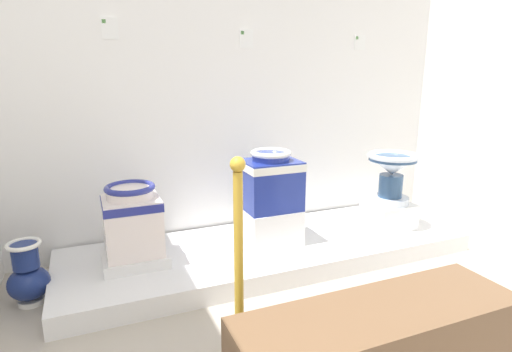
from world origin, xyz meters
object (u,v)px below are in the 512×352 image
object	(u,v)px
info_placard_second	(246,38)
decorative_vase_spare	(28,276)
stanchion_post_near_left	(239,308)
antique_toilet_central_ornate	(392,170)
antique_toilet_pale_glazed	(271,179)
plinth_block_leftmost	(135,257)
plinth_block_pale_glazed	(270,225)
plinth_block_central_ornate	(388,215)
info_placard_third	(360,42)
antique_toilet_leftmost	(132,218)
info_placard_first	(110,28)

from	to	relation	value
info_placard_second	decorative_vase_spare	world-z (taller)	info_placard_second
stanchion_post_near_left	decorative_vase_spare	bearing A→B (deg)	133.42
antique_toilet_central_ornate	stanchion_post_near_left	distance (m)	1.82
antique_toilet_pale_glazed	decorative_vase_spare	world-z (taller)	antique_toilet_pale_glazed
plinth_block_leftmost	plinth_block_pale_glazed	bearing A→B (deg)	-2.05
plinth_block_central_ornate	info_placard_second	size ratio (longest dim) A/B	2.49
info_placard_second	plinth_block_central_ornate	bearing A→B (deg)	-29.03
plinth_block_leftmost	info_placard_third	xyz separation A→B (m)	(1.91, 0.42, 1.36)
antique_toilet_leftmost	info_placard_first	distance (m)	1.21
info_placard_first	info_placard_third	distance (m)	1.92
info_placard_first	stanchion_post_near_left	bearing A→B (deg)	-76.86
stanchion_post_near_left	plinth_block_pale_glazed	bearing A→B (deg)	58.77
antique_toilet_central_ornate	decorative_vase_spare	size ratio (longest dim) A/B	1.03
info_placard_first	decorative_vase_spare	size ratio (longest dim) A/B	0.36
antique_toilet_central_ornate	info_placard_first	bearing A→B (deg)	164.31
info_placard_third	decorative_vase_spare	xyz separation A→B (m)	(-2.50, -0.47, -1.36)
antique_toilet_leftmost	antique_toilet_pale_glazed	distance (m)	0.93
plinth_block_leftmost	stanchion_post_near_left	bearing A→B (deg)	-72.31
info_placard_third	stanchion_post_near_left	size ratio (longest dim) A/B	0.12
plinth_block_leftmost	info_placard_third	distance (m)	2.38
plinth_block_central_ornate	decorative_vase_spare	size ratio (longest dim) A/B	0.88
info_placard_third	antique_toilet_central_ornate	bearing A→B (deg)	-93.37
stanchion_post_near_left	info_placard_third	bearing A→B (deg)	42.07
antique_toilet_central_ornate	info_placard_third	bearing A→B (deg)	86.63
plinth_block_leftmost	plinth_block_central_ornate	bearing A→B (deg)	-3.34
plinth_block_pale_glazed	plinth_block_central_ornate	world-z (taller)	plinth_block_pale_glazed
antique_toilet_leftmost	stanchion_post_near_left	distance (m)	1.07
antique_toilet_leftmost	decorative_vase_spare	world-z (taller)	antique_toilet_leftmost
antique_toilet_pale_glazed	plinth_block_leftmost	bearing A→B (deg)	177.95
plinth_block_pale_glazed	stanchion_post_near_left	bearing A→B (deg)	-121.23
plinth_block_central_ornate	plinth_block_pale_glazed	bearing A→B (deg)	175.42
antique_toilet_leftmost	info_placard_second	bearing A→B (deg)	24.56
antique_toilet_central_ornate	info_placard_second	distance (m)	1.45
plinth_block_central_ornate	info_placard_second	world-z (taller)	info_placard_second
antique_toilet_pale_glazed	plinth_block_central_ornate	bearing A→B (deg)	-4.58
plinth_block_leftmost	stanchion_post_near_left	world-z (taller)	stanchion_post_near_left
info_placard_third	info_placard_first	bearing A→B (deg)	180.00
info_placard_first	plinth_block_leftmost	bearing A→B (deg)	-88.36
antique_toilet_central_ornate	info_placard_first	size ratio (longest dim) A/B	2.86
antique_toilet_pale_glazed	info_placard_first	bearing A→B (deg)	153.93
plinth_block_central_ornate	info_placard_second	xyz separation A→B (m)	(-0.96, 0.53, 1.30)
info_placard_first	stanchion_post_near_left	distance (m)	1.94
antique_toilet_leftmost	plinth_block_pale_glazed	distance (m)	0.93
plinth_block_central_ornate	decorative_vase_spare	distance (m)	2.47
info_placard_second	info_placard_third	distance (m)	0.99
antique_toilet_central_ornate	info_placard_first	world-z (taller)	info_placard_first
plinth_block_central_ornate	stanchion_post_near_left	world-z (taller)	stanchion_post_near_left
info_placard_second	plinth_block_leftmost	bearing A→B (deg)	-155.44
plinth_block_central_ornate	antique_toilet_central_ornate	xyz separation A→B (m)	(0.00, 0.00, 0.35)
plinth_block_leftmost	antique_toilet_leftmost	distance (m)	0.26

